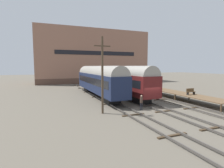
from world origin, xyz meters
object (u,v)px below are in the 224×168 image
(person_worker, at_px, (141,101))
(train_car_navy, at_px, (98,79))
(train_car_maroon, at_px, (126,79))
(utility_pole, at_px, (102,74))
(bench, at_px, (191,91))

(person_worker, bearing_deg, train_car_navy, 100.31)
(train_car_maroon, distance_m, utility_pole, 10.80)
(train_car_navy, height_order, person_worker, train_car_navy)
(train_car_navy, height_order, train_car_maroon, train_car_maroon)
(train_car_maroon, bearing_deg, bench, -44.02)
(utility_pole, bearing_deg, bench, 5.38)
(utility_pole, bearing_deg, train_car_maroon, 50.00)
(bench, bearing_deg, train_car_maroon, 135.98)
(train_car_maroon, relative_size, person_worker, 8.53)
(train_car_navy, relative_size, person_worker, 10.40)
(bench, relative_size, utility_pole, 0.17)
(train_car_navy, height_order, utility_pole, utility_pole)
(person_worker, xyz_separation_m, utility_pole, (-4.74, 0.30, 3.23))
(train_car_navy, relative_size, train_car_maroon, 1.22)
(train_car_navy, height_order, bench, train_car_navy)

